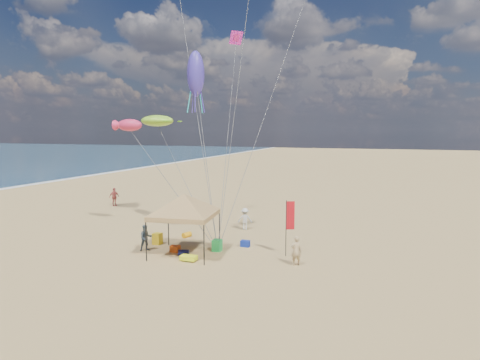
{
  "coord_description": "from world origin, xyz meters",
  "views": [
    {
      "loc": [
        8.82,
        -21.31,
        7.16
      ],
      "look_at": [
        0.0,
        3.0,
        4.0
      ],
      "focal_mm": 30.92,
      "sensor_mm": 36.0,
      "label": 1
    }
  ],
  "objects_px": {
    "beach_cart": "(188,258)",
    "person_far_a": "(114,197)",
    "feather_flag": "(289,219)",
    "chair_green": "(217,245)",
    "chair_yellow": "(157,239)",
    "cooler_blue": "(245,244)",
    "person_near_b": "(146,238)",
    "person_near_c": "(245,219)",
    "canopy_tent": "(184,196)",
    "person_near_a": "(296,251)",
    "cooler_red": "(175,249)"
  },
  "relations": [
    {
      "from": "beach_cart",
      "to": "person_far_a",
      "type": "height_order",
      "value": "person_far_a"
    },
    {
      "from": "person_near_a",
      "to": "cooler_red",
      "type": "bearing_deg",
      "value": -36.55
    },
    {
      "from": "chair_yellow",
      "to": "person_near_a",
      "type": "height_order",
      "value": "person_near_a"
    },
    {
      "from": "feather_flag",
      "to": "person_near_b",
      "type": "height_order",
      "value": "feather_flag"
    },
    {
      "from": "beach_cart",
      "to": "person_far_a",
      "type": "relative_size",
      "value": 0.52
    },
    {
      "from": "person_near_b",
      "to": "person_near_c",
      "type": "distance_m",
      "value": 7.87
    },
    {
      "from": "cooler_red",
      "to": "chair_yellow",
      "type": "distance_m",
      "value": 2.17
    },
    {
      "from": "cooler_red",
      "to": "chair_yellow",
      "type": "relative_size",
      "value": 0.77
    },
    {
      "from": "cooler_blue",
      "to": "person_far_a",
      "type": "height_order",
      "value": "person_far_a"
    },
    {
      "from": "cooler_red",
      "to": "chair_green",
      "type": "xyz_separation_m",
      "value": [
        2.26,
        1.0,
        0.16
      ]
    },
    {
      "from": "cooler_red",
      "to": "beach_cart",
      "type": "bearing_deg",
      "value": -40.0
    },
    {
      "from": "feather_flag",
      "to": "beach_cart",
      "type": "bearing_deg",
      "value": -150.59
    },
    {
      "from": "canopy_tent",
      "to": "person_near_c",
      "type": "bearing_deg",
      "value": 78.94
    },
    {
      "from": "feather_flag",
      "to": "person_far_a",
      "type": "relative_size",
      "value": 1.87
    },
    {
      "from": "cooler_blue",
      "to": "beach_cart",
      "type": "height_order",
      "value": "cooler_blue"
    },
    {
      "from": "feather_flag",
      "to": "beach_cart",
      "type": "xyz_separation_m",
      "value": [
        -4.95,
        -2.79,
        -1.95
      ]
    },
    {
      "from": "chair_green",
      "to": "person_far_a",
      "type": "height_order",
      "value": "person_far_a"
    },
    {
      "from": "feather_flag",
      "to": "cooler_red",
      "type": "bearing_deg",
      "value": -166.94
    },
    {
      "from": "canopy_tent",
      "to": "person_near_c",
      "type": "height_order",
      "value": "canopy_tent"
    },
    {
      "from": "person_near_c",
      "to": "person_far_a",
      "type": "xyz_separation_m",
      "value": [
        -14.7,
        4.65,
        0.07
      ]
    },
    {
      "from": "chair_yellow",
      "to": "person_far_a",
      "type": "height_order",
      "value": "person_far_a"
    },
    {
      "from": "person_near_b",
      "to": "chair_green",
      "type": "bearing_deg",
      "value": -26.08
    },
    {
      "from": "canopy_tent",
      "to": "person_near_c",
      "type": "relative_size",
      "value": 4.15
    },
    {
      "from": "cooler_red",
      "to": "person_near_c",
      "type": "height_order",
      "value": "person_near_c"
    },
    {
      "from": "canopy_tent",
      "to": "beach_cart",
      "type": "xyz_separation_m",
      "value": [
        0.77,
        -1.08,
        -3.21
      ]
    },
    {
      "from": "person_far_a",
      "to": "beach_cart",
      "type": "bearing_deg",
      "value": -110.61
    },
    {
      "from": "chair_green",
      "to": "chair_yellow",
      "type": "bearing_deg",
      "value": 178.57
    },
    {
      "from": "cooler_blue",
      "to": "person_near_a",
      "type": "relative_size",
      "value": 0.34
    },
    {
      "from": "person_near_b",
      "to": "person_far_a",
      "type": "height_order",
      "value": "person_far_a"
    },
    {
      "from": "feather_flag",
      "to": "person_near_c",
      "type": "distance_m",
      "value": 6.82
    },
    {
      "from": "person_near_c",
      "to": "person_far_a",
      "type": "relative_size",
      "value": 0.92
    },
    {
      "from": "canopy_tent",
      "to": "feather_flag",
      "type": "distance_m",
      "value": 6.1
    },
    {
      "from": "cooler_blue",
      "to": "chair_green",
      "type": "distance_m",
      "value": 1.93
    },
    {
      "from": "canopy_tent",
      "to": "chair_green",
      "type": "bearing_deg",
      "value": 38.87
    },
    {
      "from": "cooler_red",
      "to": "beach_cart",
      "type": "height_order",
      "value": "cooler_red"
    },
    {
      "from": "canopy_tent",
      "to": "beach_cart",
      "type": "relative_size",
      "value": 7.3
    },
    {
      "from": "feather_flag",
      "to": "person_near_a",
      "type": "relative_size",
      "value": 2.02
    },
    {
      "from": "canopy_tent",
      "to": "person_far_a",
      "type": "xyz_separation_m",
      "value": [
        -13.38,
        11.38,
        -2.54
      ]
    },
    {
      "from": "cooler_blue",
      "to": "chair_yellow",
      "type": "relative_size",
      "value": 0.77
    },
    {
      "from": "person_near_a",
      "to": "person_near_c",
      "type": "height_order",
      "value": "person_near_a"
    },
    {
      "from": "beach_cart",
      "to": "feather_flag",
      "type": "bearing_deg",
      "value": 29.41
    },
    {
      "from": "canopy_tent",
      "to": "cooler_blue",
      "type": "height_order",
      "value": "canopy_tent"
    },
    {
      "from": "cooler_blue",
      "to": "person_near_c",
      "type": "height_order",
      "value": "person_near_c"
    },
    {
      "from": "feather_flag",
      "to": "beach_cart",
      "type": "distance_m",
      "value": 6.0
    },
    {
      "from": "canopy_tent",
      "to": "cooler_blue",
      "type": "relative_size",
      "value": 12.16
    },
    {
      "from": "person_near_c",
      "to": "chair_green",
      "type": "bearing_deg",
      "value": 71.37
    },
    {
      "from": "cooler_red",
      "to": "person_near_b",
      "type": "relative_size",
      "value": 0.35
    },
    {
      "from": "cooler_blue",
      "to": "chair_yellow",
      "type": "height_order",
      "value": "chair_yellow"
    },
    {
      "from": "chair_yellow",
      "to": "person_near_b",
      "type": "relative_size",
      "value": 0.45
    },
    {
      "from": "cooler_blue",
      "to": "beach_cart",
      "type": "relative_size",
      "value": 0.6
    }
  ]
}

